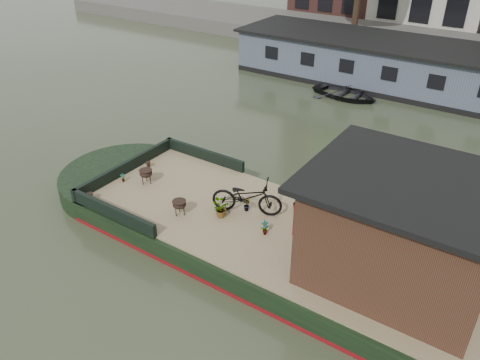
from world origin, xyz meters
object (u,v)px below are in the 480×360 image
Objects in this scene: bicycle at (247,197)px; brazier_front at (180,208)px; dinghy at (346,91)px; cabin at (402,229)px; brazier_rear at (146,176)px; potted_plant_a at (265,228)px.

bicycle is 1.76m from brazier_front.
brazier_front reaches higher than dinghy.
cabin is 9.34× the size of brazier_rear.
cabin is 5.49m from brazier_front.
potted_plant_a is 0.92× the size of brazier_front.
dinghy is at bearing 83.16° from brazier_rear.
cabin is 12.74m from dinghy.
bicycle is 4.30× the size of brazier_rear.
brazier_rear is (-3.23, -0.36, -0.27)m from bicycle.
brazier_rear is at bearing 74.40° from bicycle.
potted_plant_a is (0.88, -0.54, -0.29)m from bicycle.
cabin is at bearing -115.04° from bicycle.
dinghy is at bearing 117.30° from cabin.
brazier_rear is 0.14× the size of dinghy.
potted_plant_a is 4.11m from brazier_rear.
brazier_front is at bearing -20.53° from brazier_rear.
cabin is at bearing 1.23° from brazier_rear.
potted_plant_a is 2.32m from brazier_front.
brazier_front is 1.96m from brazier_rear.
bicycle is 4.43× the size of brazier_front.
cabin is 4.02m from bicycle.
dinghy is (1.37, 11.39, -0.55)m from brazier_rear.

